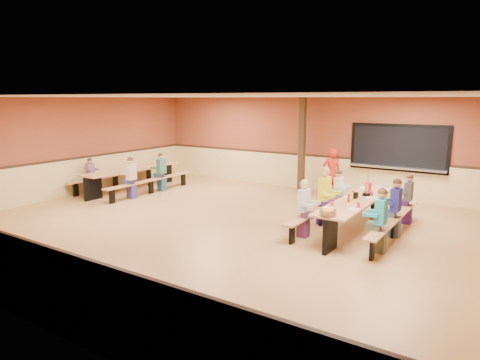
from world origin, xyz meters
The scene contains 23 objects.
ground centered at (0.00, 0.00, 0.00)m, with size 12.00×12.00×0.00m, color #9D683B.
room_envelope centered at (0.00, 0.00, 0.69)m, with size 12.04×10.04×3.02m.
kitchen_pass_through centered at (2.60, 4.96, 1.49)m, with size 2.78×0.28×1.38m.
structural_post centered at (-0.20, 4.40, 1.50)m, with size 0.18×0.18×3.00m, color #2F200F.
cafeteria_table_main centered at (2.61, 1.32, 0.53)m, with size 1.91×3.70×0.74m.
cafeteria_table_second centered at (-4.89, 1.61, 0.53)m, with size 1.91×3.70×0.74m.
seated_child_white_left centered at (1.79, 0.31, 0.62)m, with size 0.38×0.31×1.24m, color #B9BBC0, non-canonical shape.
seated_adult_yellow centered at (1.79, 1.45, 0.68)m, with size 0.44×0.36×1.36m, color yellow, non-canonical shape.
seated_child_grey_left centered at (1.79, 2.37, 0.58)m, with size 0.35×0.28×1.16m, color silver, non-canonical shape.
seated_child_teal_right centered at (3.44, 0.25, 0.63)m, with size 0.39×0.32×1.26m, color teal, non-canonical shape.
seated_child_navy_right centered at (3.44, 1.39, 0.63)m, with size 0.40×0.33×1.27m, color navy, non-canonical shape.
seated_child_char_right centered at (3.44, 2.61, 0.59)m, with size 0.36×0.29×1.19m, color #41434A, non-canonical shape.
seated_child_purple_sec centered at (-5.72, 0.64, 0.55)m, with size 0.32×0.26×1.10m, color slate, non-canonical shape.
seated_child_green_sec centered at (-4.07, 2.11, 0.61)m, with size 0.38×0.31×1.23m, color #2D634F, non-canonical shape.
seated_child_tan_sec centered at (-4.07, 0.82, 0.62)m, with size 0.38×0.31×1.23m, color #B4A890, non-canonical shape.
standing_woman centered at (0.92, 4.13, 0.75)m, with size 0.55×0.36×1.51m, color red.
punch_pitcher centered at (2.58, 2.26, 0.85)m, with size 0.16×0.16×0.22m, color red.
chip_bowl centered at (2.58, -0.33, 0.81)m, with size 0.32×0.32×0.15m, color orange, non-canonical shape.
napkin_dispenser centered at (2.54, 1.40, 0.80)m, with size 0.10×0.14×0.13m, color black.
condiment_mustard centered at (2.55, 1.16, 0.82)m, with size 0.06×0.06×0.17m, color yellow.
condiment_ketchup centered at (2.54, 0.98, 0.82)m, with size 0.06×0.06×0.17m, color #B2140F.
table_paddle centered at (2.69, 1.80, 0.88)m, with size 0.16×0.16×0.56m.
place_settings centered at (2.61, 1.32, 0.80)m, with size 0.65×3.30×0.11m, color beige, non-canonical shape.
Camera 1 is at (5.52, -7.89, 2.96)m, focal length 32.00 mm.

